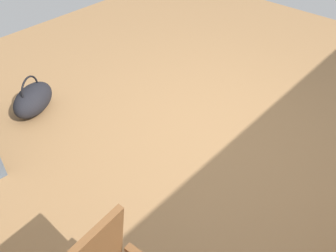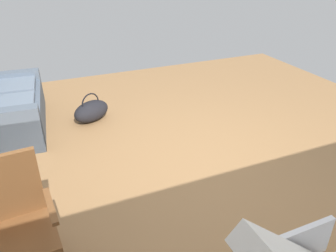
# 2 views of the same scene
# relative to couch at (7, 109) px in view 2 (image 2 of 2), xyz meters

# --- Properties ---
(ground_plane) EXTENTS (7.37, 7.37, 0.00)m
(ground_plane) POSITION_rel_couch_xyz_m (-1.91, -1.99, -0.31)
(ground_plane) COLOR #9E7247
(couch) EXTENTS (1.65, 0.96, 0.85)m
(couch) POSITION_rel_couch_xyz_m (0.00, 0.00, 0.00)
(couch) COLOR slate
(couch) RESTS_ON ground
(rocking_chair) EXTENTS (0.80, 0.54, 1.05)m
(rocking_chair) POSITION_rel_couch_xyz_m (-2.61, -0.15, 0.20)
(rocking_chair) COLOR brown
(rocking_chair) RESTS_ON ground
(duffel_bag) EXTENTS (0.54, 0.64, 0.43)m
(duffel_bag) POSITION_rel_couch_xyz_m (-0.19, -1.10, -0.15)
(duffel_bag) COLOR black
(duffel_bag) RESTS_ON ground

